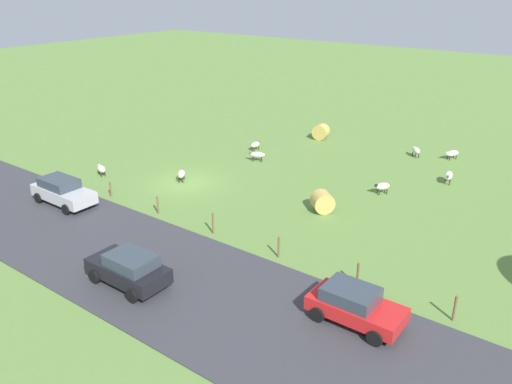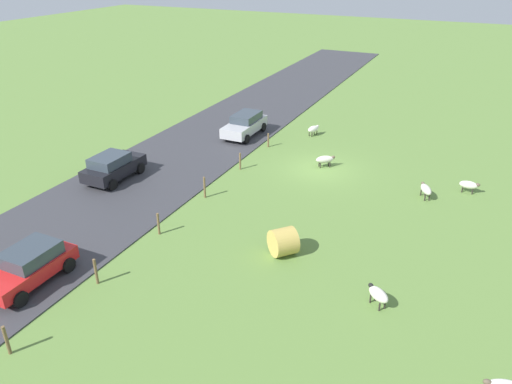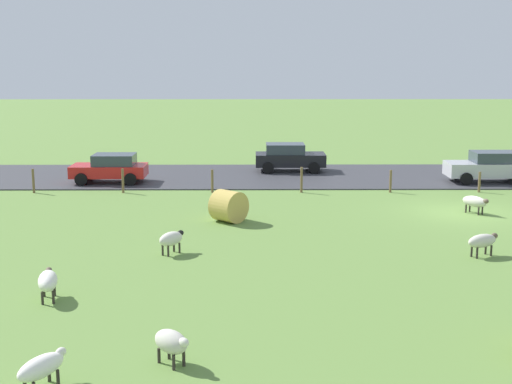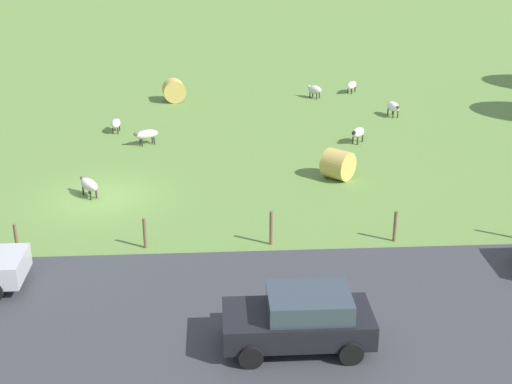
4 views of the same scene
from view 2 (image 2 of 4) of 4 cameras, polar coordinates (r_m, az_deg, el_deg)
name	(u,v)px [view 2 (image 2 of 4)]	position (r m, az deg, el deg)	size (l,w,h in m)	color
ground_plane	(320,169)	(31.04, 7.47, 2.64)	(160.00, 160.00, 0.00)	olive
road_strip	(196,147)	(34.65, -7.08, 5.30)	(8.00, 80.00, 0.06)	#38383D
sheep_0	(313,129)	(36.75, 6.76, 7.34)	(0.82, 1.19, 0.74)	white
sheep_1	(469,185)	(30.13, 23.70, 0.76)	(1.11, 0.49, 0.71)	silver
sheep_2	(325,159)	(31.26, 8.10, 3.80)	(1.21, 1.06, 0.75)	beige
sheep_4	(426,189)	(28.58, 19.31, 0.30)	(0.94, 1.26, 0.76)	beige
sheep_6	(378,294)	(19.70, 14.14, -11.57)	(1.07, 0.97, 0.77)	silver
hay_bale_0	(283,242)	(22.05, 3.22, -5.85)	(1.27, 1.27, 1.07)	tan
fence_post_0	(268,140)	(34.27, 1.45, 6.10)	(0.12, 0.12, 1.01)	brown
fence_post_1	(240,161)	(30.60, -1.87, 3.63)	(0.12, 0.12, 1.10)	brown
fence_post_2	(205,187)	(27.12, -6.05, 0.55)	(0.12, 0.12, 1.25)	brown
fence_post_3	(158,224)	(23.99, -11.37, -3.68)	(0.12, 0.12, 1.14)	brown
fence_post_4	(96,271)	(21.25, -18.27, -8.84)	(0.12, 0.12, 1.19)	brown
fence_post_5	(7,340)	(19.13, -27.22, -15.20)	(0.12, 0.12, 1.18)	brown
car_0	(113,166)	(30.25, -16.43, 2.91)	(2.04, 3.97, 1.58)	black
car_2	(29,265)	(22.21, -25.12, -7.77)	(2.05, 3.86, 1.48)	red
car_3	(245,124)	(36.34, -1.31, 7.95)	(1.99, 4.42, 1.60)	#B7B7BC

